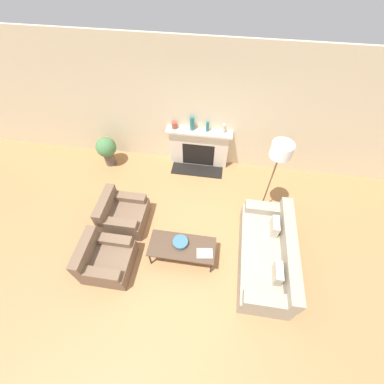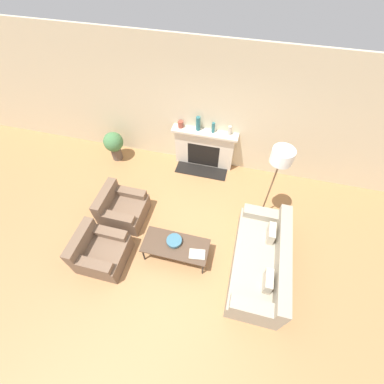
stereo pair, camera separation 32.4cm
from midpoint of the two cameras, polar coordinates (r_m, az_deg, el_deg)
name	(u,v)px [view 2 (the right image)]	position (r m, az deg, el deg)	size (l,w,h in m)	color
ground_plane	(184,256)	(5.09, 0.08, -14.16)	(18.00, 18.00, 0.00)	#A87547
wall_back	(215,112)	(5.73, 6.91, 17.28)	(18.00, 0.06, 2.90)	beige
fireplace	(204,149)	(6.22, 4.22, 9.50)	(1.51, 0.59, 1.01)	beige
couch	(261,262)	(4.91, 17.02, -14.65)	(0.88, 1.96, 0.80)	#9E937F
armchair_near	(100,252)	(5.07, -18.02, -12.57)	(0.85, 0.82, 0.71)	brown
armchair_far	(122,209)	(5.47, -13.69, -3.71)	(0.85, 0.82, 0.71)	brown
coffee_table	(176,246)	(4.76, -1.69, -11.96)	(1.20, 0.54, 0.41)	#4C3828
bowl	(174,241)	(4.71, -1.98, -10.86)	(0.28, 0.28, 0.08)	#38667A
book	(197,254)	(4.64, 3.20, -13.73)	(0.31, 0.23, 0.02)	#B2A893
floor_lamp	(279,164)	(4.64, 20.78, 5.83)	(0.38, 0.38, 1.86)	brown
mantel_vase_left	(181,124)	(5.94, -0.92, 14.78)	(0.13, 0.13, 0.15)	brown
mantel_vase_center_left	(198,124)	(5.82, 3.02, 14.89)	(0.10, 0.10, 0.33)	#28666B
mantel_vase_center_right	(213,128)	(5.80, 6.41, 13.99)	(0.07, 0.07, 0.24)	#28666B
mantel_vase_right	(230,131)	(5.79, 10.00, 13.25)	(0.08, 0.08, 0.22)	beige
potted_plant	(114,144)	(6.61, -15.62, 10.24)	(0.47, 0.47, 0.77)	brown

